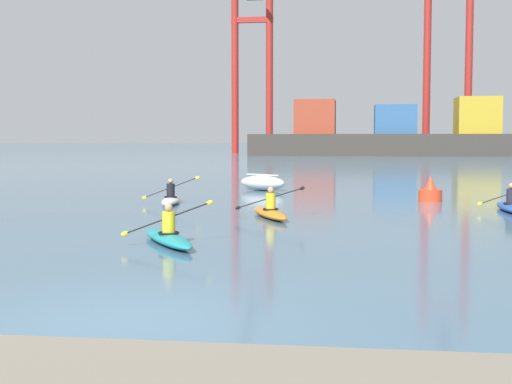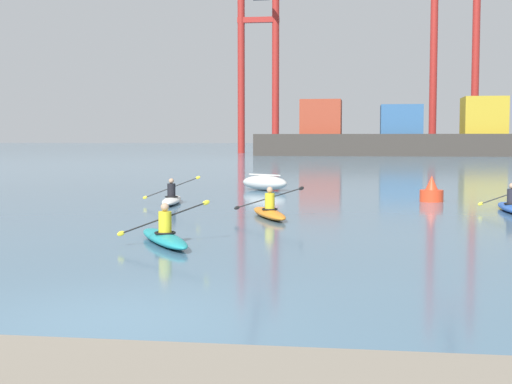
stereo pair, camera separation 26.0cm
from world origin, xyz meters
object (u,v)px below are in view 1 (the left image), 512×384
object	(u,v)px
container_barge	(395,136)
capsized_dinghy	(263,183)
kayak_orange	(270,212)
kayak_teal	(168,237)
gantry_crane_west_mid	(449,29)
channel_buoy	(430,192)
gantry_crane_west	(252,47)
kayak_white	(171,199)
kayak_blue	(510,206)

from	to	relation	value
container_barge	capsized_dinghy	bearing A→B (deg)	-97.77
kayak_orange	kayak_teal	size ratio (longest dim) A/B	1.04
gantry_crane_west_mid	channel_buoy	bearing A→B (deg)	-97.24
gantry_crane_west	channel_buoy	xyz separation A→B (m)	(20.10, -93.23, -17.21)
container_barge	kayak_orange	world-z (taller)	container_barge
capsized_dinghy	kayak_white	world-z (taller)	kayak_white
channel_buoy	kayak_white	xyz separation A→B (m)	(-9.66, -2.37, -0.19)
gantry_crane_west	kayak_white	world-z (taller)	gantry_crane_west
gantry_crane_west_mid	kayak_white	distance (m)	98.67
container_barge	gantry_crane_west	xyz separation A→B (m)	(-22.89, 14.90, 14.80)
gantry_crane_west_mid	kayak_white	bearing A→B (deg)	-102.75
container_barge	kayak_teal	distance (m)	91.49
gantry_crane_west_mid	kayak_teal	world-z (taller)	gantry_crane_west_mid
kayak_teal	kayak_white	bearing A→B (deg)	103.89
container_barge	kayak_blue	world-z (taller)	container_barge
gantry_crane_west_mid	kayak_blue	size ratio (longest dim) A/B	11.73
gantry_crane_west_mid	kayak_blue	distance (m)	98.00
kayak_orange	kayak_blue	distance (m)	8.29
gantry_crane_west_mid	kayak_blue	world-z (taller)	gantry_crane_west_mid
capsized_dinghy	kayak_teal	distance (m)	17.84
container_barge	capsized_dinghy	distance (m)	73.79
gantry_crane_west	kayak_white	size ratio (longest dim) A/B	9.87
kayak_blue	gantry_crane_west_mid	bearing A→B (deg)	84.37
gantry_crane_west	kayak_white	distance (m)	97.74
gantry_crane_west_mid	kayak_blue	xyz separation A→B (m)	(-9.42, -95.54, -19.67)
channel_buoy	kayak_white	world-z (taller)	kayak_white
kayak_white	kayak_blue	size ratio (longest dim) A/B	1.01
gantry_crane_west	channel_buoy	bearing A→B (deg)	-77.83
capsized_dinghy	container_barge	bearing A→B (deg)	82.23
gantry_crane_west_mid	capsized_dinghy	distance (m)	90.82
gantry_crane_west	kayak_blue	size ratio (longest dim) A/B	10.01
kayak_white	kayak_blue	world-z (taller)	kayak_white
gantry_crane_west	kayak_blue	distance (m)	100.90
channel_buoy	kayak_teal	world-z (taller)	kayak_teal
kayak_white	capsized_dinghy	bearing A→B (deg)	72.11
container_barge	kayak_white	world-z (taller)	container_barge
container_barge	kayak_white	distance (m)	81.71
gantry_crane_west_mid	kayak_orange	world-z (taller)	gantry_crane_west_mid
gantry_crane_west	kayak_teal	xyz separation A→B (m)	(12.97, -105.80, -17.40)
container_barge	gantry_crane_west	size ratio (longest dim) A/B	1.22
kayak_blue	container_barge	bearing A→B (deg)	89.63
kayak_orange	container_barge	bearing A→B (deg)	84.45
gantry_crane_west	capsized_dinghy	size ratio (longest dim) A/B	12.30
capsized_dinghy	kayak_teal	bearing A→B (deg)	-89.82
gantry_crane_west_mid	kayak_blue	bearing A→B (deg)	-95.63
gantry_crane_west	kayak_teal	size ratio (longest dim) A/B	10.47
gantry_crane_west_mid	kayak_teal	bearing A→B (deg)	-100.21
gantry_crane_west	kayak_blue	xyz separation A→B (m)	(22.36, -96.84, -17.40)
gantry_crane_west	kayak_blue	bearing A→B (deg)	-77.00
kayak_orange	kayak_blue	world-z (taller)	kayak_blue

